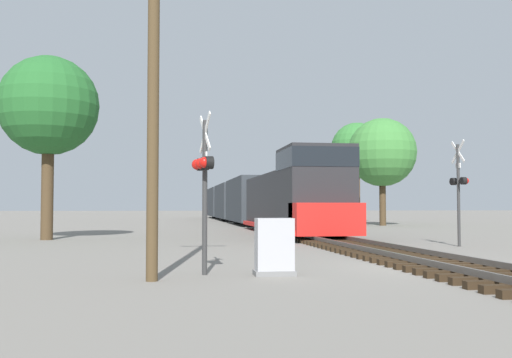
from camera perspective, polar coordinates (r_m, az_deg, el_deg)
The scene contains 10 objects.
ground_plane at distance 16.41m, azimuth 16.95°, elevation -8.09°, with size 400.00×400.00×0.00m, color slate.
rail_track_bed at distance 16.40m, azimuth 16.94°, elevation -7.62°, with size 2.60×160.00×0.31m.
freight_train at distance 55.36m, azimuth -1.16°, elevation -2.16°, with size 3.13×60.56×4.43m.
crossing_signal_near at distance 14.08m, azimuth -5.02°, elevation 0.61°, with size 0.49×1.01×3.79m.
crossing_signal_far at distance 25.22m, azimuth 18.76°, elevation -0.56°, with size 0.40×1.01×4.24m.
relay_cabinet at distance 13.95m, azimuth 1.76°, elevation -6.51°, with size 0.94×0.61×1.32m.
utility_pole at distance 13.51m, azimuth -9.72°, elevation 12.65°, with size 1.80×0.25×9.95m.
tree_far_right at distance 30.58m, azimuth -19.14°, elevation 6.52°, with size 4.76×4.76×8.81m.
tree_mid_background at distance 50.81m, azimuth 11.92°, elevation 2.48°, with size 5.67×5.67×8.92m.
tree_deep_background at distance 59.51m, azimuth 9.58°, elevation 2.86°, with size 5.01×5.01×9.80m.
Camera 1 is at (-6.97, -14.77, 1.60)m, focal length 42.00 mm.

